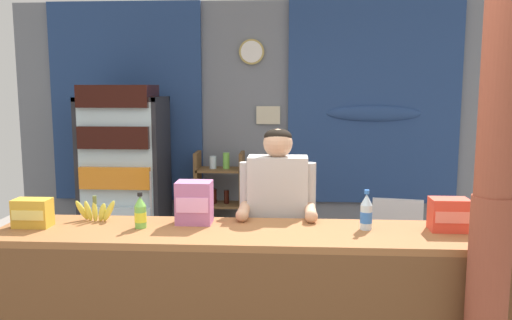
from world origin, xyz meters
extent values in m
cube|color=slate|center=(0.00, 2.90, 1.32)|extent=(5.14, 0.12, 2.64)
cube|color=navy|center=(-1.42, 2.81, 1.64)|extent=(1.55, 0.04, 2.01)
ellipsoid|color=navy|center=(-1.42, 2.79, 1.54)|extent=(0.85, 0.10, 0.16)
cube|color=navy|center=(1.08, 2.81, 1.64)|extent=(1.69, 0.04, 2.01)
ellipsoid|color=navy|center=(1.08, 2.79, 1.54)|extent=(0.93, 0.10, 0.16)
cylinder|color=tan|center=(-0.13, 2.82, 2.15)|extent=(0.25, 0.03, 0.25)
cylinder|color=white|center=(-0.13, 2.80, 2.15)|extent=(0.21, 0.01, 0.21)
cube|color=beige|center=(0.03, 2.82, 1.52)|extent=(0.24, 0.02, 0.18)
cube|color=#935B33|center=(0.14, 0.43, 0.97)|extent=(3.15, 0.58, 0.04)
cube|color=brown|center=(-1.40, 0.43, 0.48)|extent=(0.08, 0.52, 0.95)
cylinder|color=brown|center=(1.22, 0.05, 1.93)|extent=(0.18, 0.18, 1.29)
ellipsoid|color=brown|center=(1.31, 0.05, 1.18)|extent=(0.06, 0.05, 0.08)
cube|color=#232328|center=(-1.31, 2.64, 0.85)|extent=(0.76, 0.04, 1.71)
cube|color=#232328|center=(-1.68, 2.38, 0.85)|extent=(0.04, 0.57, 1.71)
cube|color=#232328|center=(-0.95, 2.38, 0.85)|extent=(0.04, 0.57, 1.71)
cube|color=#232328|center=(-1.31, 2.38, 1.69)|extent=(0.76, 0.57, 0.04)
cube|color=#232328|center=(-1.31, 2.38, 0.04)|extent=(0.76, 0.57, 0.08)
cube|color=silver|center=(-1.31, 2.10, 0.90)|extent=(0.70, 0.02, 1.55)
cylinder|color=#B7B7BC|center=(-0.99, 2.07, 0.85)|extent=(0.02, 0.02, 0.40)
cube|color=silver|center=(-1.31, 2.38, 0.51)|extent=(0.68, 0.49, 0.02)
cube|color=silver|center=(-1.31, 2.26, 0.62)|extent=(0.64, 0.45, 0.20)
cube|color=silver|center=(-1.31, 2.38, 0.88)|extent=(0.68, 0.49, 0.02)
cube|color=orange|center=(-1.31, 2.26, 0.99)|extent=(0.64, 0.45, 0.20)
cube|color=silver|center=(-1.31, 2.38, 1.24)|extent=(0.68, 0.49, 0.02)
cube|color=black|center=(-1.31, 2.26, 1.35)|extent=(0.64, 0.45, 0.20)
cube|color=silver|center=(-1.31, 2.38, 1.61)|extent=(0.68, 0.49, 0.02)
cube|color=black|center=(-1.31, 2.26, 1.72)|extent=(0.64, 0.45, 0.20)
cube|color=brown|center=(-0.65, 2.58, 0.58)|extent=(0.04, 0.28, 1.17)
cube|color=brown|center=(-0.21, 2.58, 0.58)|extent=(0.04, 0.28, 1.17)
cube|color=brown|center=(-0.43, 2.58, 0.99)|extent=(0.44, 0.28, 0.02)
cylinder|color=silver|center=(-0.50, 2.58, 1.07)|extent=(0.07, 0.07, 0.12)
cylinder|color=#75C64C|center=(-0.37, 2.58, 1.08)|extent=(0.07, 0.07, 0.16)
cube|color=brown|center=(-0.43, 2.58, 0.64)|extent=(0.44, 0.28, 0.02)
cylinder|color=black|center=(-0.50, 2.58, 0.73)|extent=(0.07, 0.07, 0.14)
cylinder|color=black|center=(-0.37, 2.58, 0.72)|extent=(0.05, 0.05, 0.13)
cube|color=brown|center=(-0.43, 2.58, 0.29)|extent=(0.44, 0.28, 0.02)
cylinder|color=#75C64C|center=(-0.50, 2.58, 0.38)|extent=(0.06, 0.06, 0.16)
cylinder|color=black|center=(-0.37, 2.58, 0.38)|extent=(0.06, 0.06, 0.15)
cube|color=silver|center=(1.21, 2.13, 0.44)|extent=(0.51, 0.51, 0.04)
cube|color=silver|center=(1.17, 1.94, 0.66)|extent=(0.42, 0.12, 0.40)
cylinder|color=silver|center=(1.43, 2.29, 0.22)|extent=(0.04, 0.04, 0.44)
cylinder|color=silver|center=(1.05, 2.36, 0.22)|extent=(0.04, 0.04, 0.44)
cylinder|color=silver|center=(1.36, 1.91, 0.22)|extent=(0.04, 0.04, 0.44)
cylinder|color=silver|center=(0.99, 1.98, 0.22)|extent=(0.04, 0.04, 0.44)
cube|color=silver|center=(1.40, 2.10, 0.56)|extent=(0.11, 0.40, 0.03)
cube|color=silver|center=(1.01, 2.17, 0.56)|extent=(0.11, 0.40, 0.03)
cylinder|color=#28282D|center=(0.09, 0.90, 0.42)|extent=(0.11, 0.11, 0.85)
cylinder|color=#28282D|center=(0.25, 0.90, 0.42)|extent=(0.11, 0.11, 0.85)
cube|color=#BCB7B2|center=(0.17, 0.90, 1.10)|extent=(0.39, 0.20, 0.51)
sphere|color=tan|center=(0.17, 0.90, 1.44)|extent=(0.19, 0.19, 0.19)
ellipsoid|color=black|center=(0.17, 0.91, 1.48)|extent=(0.18, 0.18, 0.10)
cylinder|color=#BCB7B2|center=(-0.04, 0.90, 1.17)|extent=(0.08, 0.08, 0.29)
cylinder|color=tan|center=(-0.04, 0.75, 1.03)|extent=(0.07, 0.26, 0.07)
sphere|color=tan|center=(-0.04, 0.62, 1.03)|extent=(0.08, 0.08, 0.08)
cylinder|color=#BCB7B2|center=(0.38, 0.90, 1.17)|extent=(0.08, 0.08, 0.29)
cylinder|color=tan|center=(0.38, 0.75, 1.03)|extent=(0.07, 0.26, 0.07)
sphere|color=tan|center=(0.38, 0.62, 1.03)|extent=(0.08, 0.08, 0.08)
cylinder|color=silver|center=(0.69, 0.50, 1.06)|extent=(0.07, 0.07, 0.14)
cone|color=silver|center=(0.69, 0.50, 1.17)|extent=(0.07, 0.07, 0.06)
cylinder|color=blue|center=(0.69, 0.50, 1.21)|extent=(0.03, 0.03, 0.02)
cylinder|color=blue|center=(0.69, 0.50, 1.06)|extent=(0.07, 0.07, 0.06)
cylinder|color=#75C64C|center=(-0.62, 0.45, 1.06)|extent=(0.07, 0.07, 0.13)
cone|color=#75C64C|center=(-0.62, 0.45, 1.15)|extent=(0.07, 0.07, 0.06)
cylinder|color=black|center=(-0.62, 0.45, 1.19)|extent=(0.03, 0.03, 0.02)
cylinder|color=yellow|center=(-0.62, 0.45, 1.06)|extent=(0.07, 0.07, 0.06)
cube|color=gold|center=(-1.25, 0.43, 1.07)|extent=(0.21, 0.12, 0.17)
cube|color=#FFE26D|center=(-1.25, 0.37, 1.07)|extent=(0.19, 0.00, 0.06)
cube|color=#B76699|center=(-0.32, 0.57, 1.12)|extent=(0.21, 0.16, 0.25)
cube|color=#F7A5D8|center=(-0.32, 0.49, 1.12)|extent=(0.19, 0.00, 0.09)
cube|color=#E5422D|center=(1.15, 0.50, 1.08)|extent=(0.21, 0.14, 0.19)
cube|color=#FF826D|center=(1.15, 0.43, 1.08)|extent=(0.19, 0.00, 0.07)
ellipsoid|color=#DBCC42|center=(-1.03, 0.61, 1.05)|extent=(0.10, 0.04, 0.14)
ellipsoid|color=#DBCC42|center=(-0.98, 0.59, 1.05)|extent=(0.07, 0.04, 0.14)
ellipsoid|color=#DBCC42|center=(-0.94, 0.59, 1.05)|extent=(0.04, 0.03, 0.13)
ellipsoid|color=#DBCC42|center=(-0.89, 0.59, 1.04)|extent=(0.07, 0.04, 0.12)
ellipsoid|color=#DBCC42|center=(-0.85, 0.59, 1.05)|extent=(0.10, 0.05, 0.14)
cylinder|color=olive|center=(-0.94, 0.59, 1.12)|extent=(0.02, 0.02, 0.05)
camera|label=1|loc=(0.24, -2.46, 1.81)|focal=36.66mm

